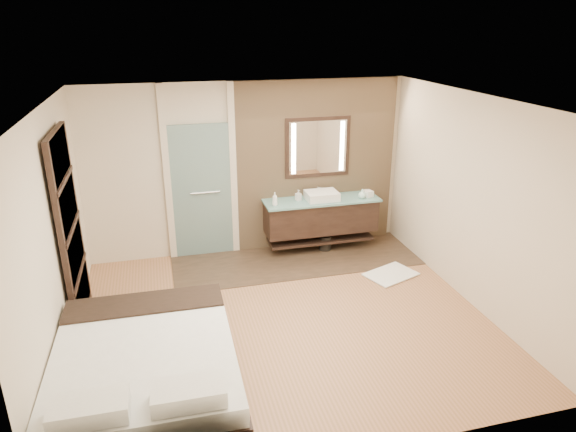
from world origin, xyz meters
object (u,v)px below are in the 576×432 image
object	(u,v)px
waste_bin	(325,243)
mirror_unit	(318,147)
bed	(147,376)
vanity	(321,216)

from	to	relation	value
waste_bin	mirror_unit	bearing A→B (deg)	100.84
bed	waste_bin	bearing A→B (deg)	47.89
mirror_unit	waste_bin	xyz separation A→B (m)	(0.06, -0.31, -1.52)
vanity	bed	distance (m)	4.13
vanity	mirror_unit	distance (m)	1.10
vanity	waste_bin	bearing A→B (deg)	-49.22
mirror_unit	bed	bearing A→B (deg)	-129.68
vanity	bed	size ratio (longest dim) A/B	0.86
vanity	bed	bearing A→B (deg)	-131.79
mirror_unit	waste_bin	bearing A→B (deg)	-79.16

